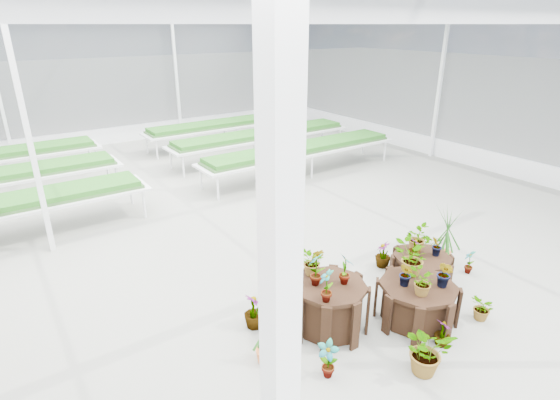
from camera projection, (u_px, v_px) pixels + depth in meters
ground_plane at (292, 295)px, 7.27m from camera, size 24.00×24.00×0.00m
greenhouse_shell at (293, 167)px, 6.43m from camera, size 18.00×24.00×4.50m
steel_frame at (293, 167)px, 6.43m from camera, size 18.00×24.00×4.50m
nursery_benches at (145, 165)px, 12.61m from camera, size 16.00×7.00×0.84m
plinth_tall at (329, 307)px, 6.36m from camera, size 1.11×1.11×0.75m
plinth_mid at (416, 302)px, 6.56m from camera, size 1.26×1.26×0.63m
plinth_low at (421, 268)px, 7.65m from camera, size 1.21×1.21×0.47m
nursery_plants at (384, 279)px, 6.78m from camera, size 4.65×3.19×1.27m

